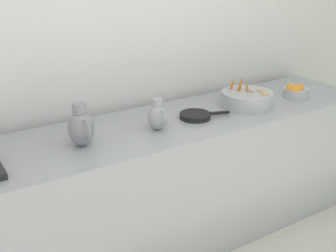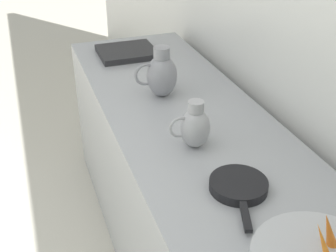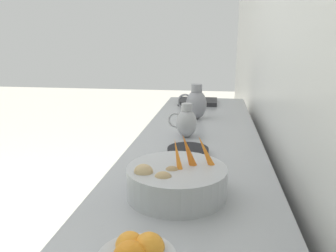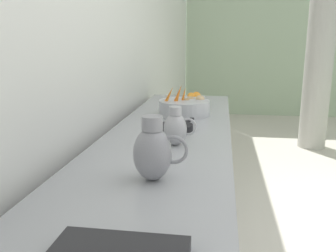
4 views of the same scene
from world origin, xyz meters
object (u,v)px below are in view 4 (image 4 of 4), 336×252
at_px(vegetable_colander, 184,107).
at_px(skillet_on_counter, 176,127).
at_px(metal_pitcher_tall, 153,152).
at_px(support_column, 322,35).
at_px(orange_bowl, 194,99).
at_px(metal_pitcher_short, 176,128).

distance_m(vegetable_colander, skillet_on_counter, 0.45).
bearing_deg(vegetable_colander, metal_pitcher_tall, -89.46).
height_order(metal_pitcher_tall, skillet_on_counter, metal_pitcher_tall).
bearing_deg(metal_pitcher_tall, support_column, 68.11).
bearing_deg(metal_pitcher_tall, orange_bowl, 89.09).
height_order(metal_pitcher_short, support_column, support_column).
bearing_deg(skillet_on_counter, support_column, 62.71).
xyz_separation_m(vegetable_colander, skillet_on_counter, (-0.00, -0.44, -0.04)).
height_order(skillet_on_counter, support_column, support_column).
relative_size(orange_bowl, skillet_on_counter, 0.57).
height_order(vegetable_colander, orange_bowl, vegetable_colander).
distance_m(orange_bowl, skillet_on_counter, 0.90).
relative_size(metal_pitcher_short, skillet_on_counter, 0.61).
bearing_deg(support_column, vegetable_colander, -121.29).
distance_m(metal_pitcher_tall, skillet_on_counter, 0.81).
distance_m(vegetable_colander, support_column, 2.96).
bearing_deg(support_column, metal_pitcher_tall, -111.89).
bearing_deg(metal_pitcher_tall, skillet_on_counter, 90.88).
bearing_deg(vegetable_colander, orange_bowl, 85.11).
bearing_deg(orange_bowl, vegetable_colander, -94.89).
bearing_deg(metal_pitcher_tall, metal_pitcher_short, 87.14).
relative_size(vegetable_colander, metal_pitcher_short, 1.81).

